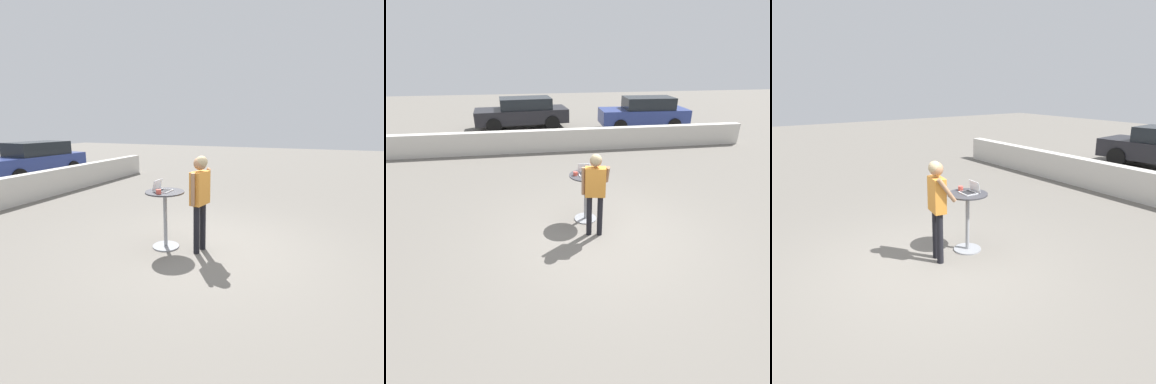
% 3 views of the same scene
% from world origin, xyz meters
% --- Properties ---
extents(ground_plane, '(50.00, 50.00, 0.00)m').
position_xyz_m(ground_plane, '(0.00, 0.00, 0.00)').
color(ground_plane, slate).
extents(pavement_kerb, '(14.46, 0.35, 0.83)m').
position_xyz_m(pavement_kerb, '(0.00, 6.19, 0.41)').
color(pavement_kerb, beige).
rests_on(pavement_kerb, ground_plane).
extents(cafe_table, '(0.72, 0.72, 1.08)m').
position_xyz_m(cafe_table, '(-0.19, 0.80, 0.68)').
color(cafe_table, gray).
rests_on(cafe_table, ground_plane).
extents(laptop, '(0.30, 0.29, 0.21)m').
position_xyz_m(laptop, '(-0.19, 0.85, 1.12)').
color(laptop, '#B7BABF').
rests_on(laptop, cafe_table).
extents(coffee_mug, '(0.12, 0.09, 0.08)m').
position_xyz_m(coffee_mug, '(-0.42, 0.80, 1.12)').
color(coffee_mug, '#C14C42').
rests_on(coffee_mug, cafe_table).
extents(standing_person, '(0.57, 0.34, 1.75)m').
position_xyz_m(standing_person, '(-0.13, 0.13, 1.12)').
color(standing_person, black).
rests_on(standing_person, ground_plane).
extents(parked_car_near_street, '(4.62, 2.22, 1.49)m').
position_xyz_m(parked_car_near_street, '(-1.62, 10.40, 0.78)').
color(parked_car_near_street, black).
rests_on(parked_car_near_street, ground_plane).
extents(parked_car_further_down, '(4.34, 1.92, 1.53)m').
position_xyz_m(parked_car_further_down, '(4.33, 9.32, 0.78)').
color(parked_car_further_down, navy).
rests_on(parked_car_further_down, ground_plane).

